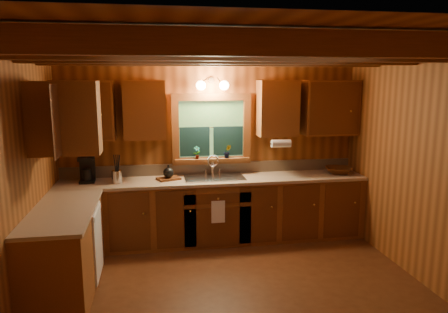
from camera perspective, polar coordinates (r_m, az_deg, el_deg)
name	(u,v)px	position (r m, az deg, el deg)	size (l,w,h in m)	color
room	(237,176)	(4.22, 1.81, -2.63)	(4.20, 4.20, 4.20)	#4F2913
ceiling_beams	(238,53)	(4.11, 1.91, 13.74)	(4.20, 2.54, 0.18)	brown
base_cabinets	(181,220)	(5.62, -5.85, -8.51)	(4.20, 2.22, 0.86)	brown
countertop	(181,187)	(5.50, -5.80, -4.05)	(4.20, 2.24, 0.04)	tan
backsplash	(212,168)	(6.10, -1.69, -1.58)	(4.20, 0.02, 0.16)	tan
dishwasher_panel	(98,242)	(5.09, -16.63, -10.99)	(0.02, 0.60, 0.80)	white
upper_cabinets	(172,111)	(5.47, -6.97, 6.06)	(4.19, 1.77, 0.78)	brown
window	(211,131)	(5.99, -1.70, 3.52)	(1.12, 0.08, 1.00)	brown
window_sill	(212,159)	(6.01, -1.61, -0.40)	(1.06, 0.14, 0.04)	brown
wall_sconce	(212,85)	(5.83, -1.57, 9.59)	(0.45, 0.21, 0.17)	black
paper_towel_roll	(281,144)	(5.89, 7.68, 1.75)	(0.11, 0.11, 0.27)	white
dish_towel	(218,212)	(5.63, -0.79, -7.48)	(0.18, 0.01, 0.30)	white
sink	(214,181)	(5.86, -1.31, -3.34)	(0.82, 0.48, 0.43)	silver
coffee_maker	(87,169)	(5.90, -17.98, -1.62)	(0.19, 0.25, 0.35)	black
utensil_crock	(117,176)	(5.73, -14.24, -2.56)	(0.13, 0.13, 0.38)	silver
cutting_board	(169,179)	(5.80, -7.49, -2.98)	(0.29, 0.21, 0.03)	#542A12
teakettle	(168,173)	(5.78, -7.51, -2.17)	(0.14, 0.14, 0.18)	black
wicker_basket	(339,170)	(6.32, 15.23, -1.82)	(0.38, 0.38, 0.09)	#48230C
potted_plant_left	(197,152)	(5.95, -3.65, 0.54)	(0.09, 0.06, 0.18)	#542A12
potted_plant_right	(227,151)	(6.00, 0.47, 0.71)	(0.11, 0.08, 0.19)	#542A12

